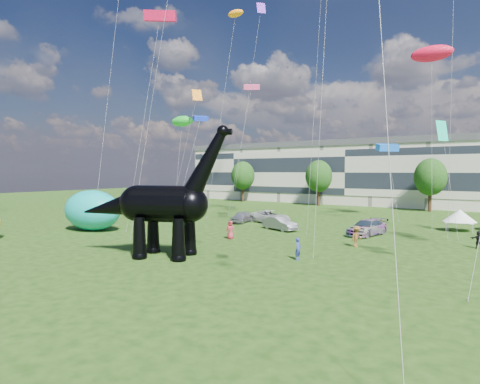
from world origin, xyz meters
The scene contains 15 objects.
ground centered at (0.00, 0.00, 0.00)m, with size 220.00×220.00×0.00m, color #16330C.
terrace_row centered at (-8.00, 62.00, 6.00)m, with size 78.00×11.00×12.00m, color beige.
tree_far_left centered at (-30.00, 53.00, 6.29)m, with size 5.20×5.20×9.44m.
tree_mid_left centered at (-12.00, 53.00, 6.29)m, with size 5.20×5.20×9.44m.
tree_mid_right centered at (8.00, 53.00, 6.29)m, with size 5.20×5.20×9.44m.
dinosaur_sculpture centered at (-3.31, 2.27, 4.02)m, with size 12.76×6.45×10.64m.
car_silver centered at (-9.66, 23.14, 0.76)m, with size 1.79×4.44×1.51m, color silver.
car_grey centered at (-2.27, 20.16, 0.76)m, with size 1.61×4.61×1.52m, color gray.
car_white centered at (-6.33, 24.87, 0.83)m, with size 2.76×5.99×1.67m, color silver.
car_dark centered at (7.10, 22.14, 0.83)m, with size 2.32×5.69×1.65m, color #595960.
gazebo_near centered at (14.74, 31.19, 1.72)m, with size 3.88×3.88×2.45m.
gazebo_left centered at (-26.38, 27.34, 2.01)m, with size 4.58×4.58×2.86m.
inflatable_teal centered at (-19.72, 7.68, 2.32)m, with size 7.41×4.63×4.63m, color #0EA8A5.
visitors centered at (-1.88, 17.45, 0.89)m, with size 54.05×26.41×1.89m.
kites centered at (-10.84, 29.68, 22.03)m, with size 63.39×50.62×29.24m.
Camera 1 is at (20.12, -19.98, 6.79)m, focal length 30.00 mm.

